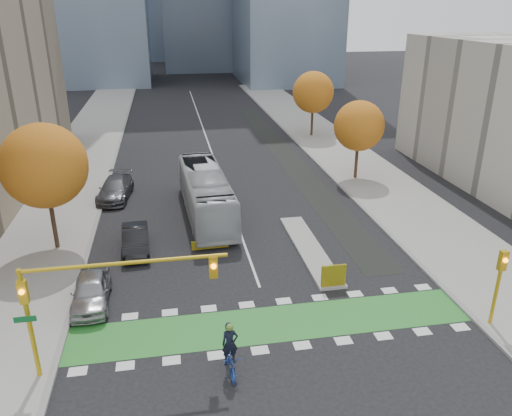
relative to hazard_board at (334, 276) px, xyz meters
name	(u,v)px	position (x,y,z in m)	size (l,w,h in m)	color
ground	(279,343)	(-4.00, -4.20, -0.80)	(300.00, 300.00, 0.00)	black
sidewalk_west	(57,204)	(-17.50, 15.80, -0.73)	(7.00, 120.00, 0.15)	gray
sidewalk_east	(379,184)	(9.50, 15.80, -0.73)	(7.00, 120.00, 0.15)	gray
curb_west	(103,201)	(-14.00, 15.80, -0.73)	(0.30, 120.00, 0.16)	gray
curb_east	(341,187)	(6.00, 15.80, -0.73)	(0.30, 120.00, 0.16)	gray
bike_crossing	(273,324)	(-4.00, -2.70, -0.79)	(20.00, 3.00, 0.01)	#297E2B
centre_line	(206,137)	(-4.00, 35.80, -0.80)	(0.15, 70.00, 0.01)	silver
bike_lane_paint	(286,157)	(3.50, 25.80, -0.80)	(2.50, 50.00, 0.01)	black
median_island	(309,249)	(0.00, 4.80, -0.72)	(1.60, 10.00, 0.16)	gray
hazard_board	(334,276)	(0.00, 0.00, 0.00)	(1.40, 0.12, 1.30)	yellow
tree_west	(44,166)	(-16.00, 7.80, 4.82)	(5.20, 5.20, 8.22)	#332114
tree_east_near	(359,126)	(8.00, 17.80, 4.06)	(4.40, 4.40, 7.08)	#332114
tree_east_far	(313,92)	(8.50, 33.80, 4.44)	(4.80, 4.80, 7.65)	#332114
traffic_signal_west	(91,290)	(-11.93, -4.71, 3.23)	(8.53, 0.56, 5.20)	#BF9914
traffic_signal_east	(499,277)	(6.50, -4.71, 1.93)	(0.35, 0.43, 4.10)	#BF9914
cyclist	(230,357)	(-6.51, -5.81, 0.02)	(0.85, 2.18, 2.47)	navy
bus	(206,193)	(-6.01, 11.76, 0.93)	(2.90, 12.40, 3.45)	#B6BABE
parked_car_a	(91,290)	(-13.00, 0.80, -0.01)	(1.86, 4.64, 1.58)	#9B9CA0
parked_car_b	(136,240)	(-10.96, 6.64, -0.03)	(1.63, 4.66, 1.54)	black
parked_car_c	(115,189)	(-13.00, 16.60, 0.02)	(2.31, 5.68, 1.65)	#515156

